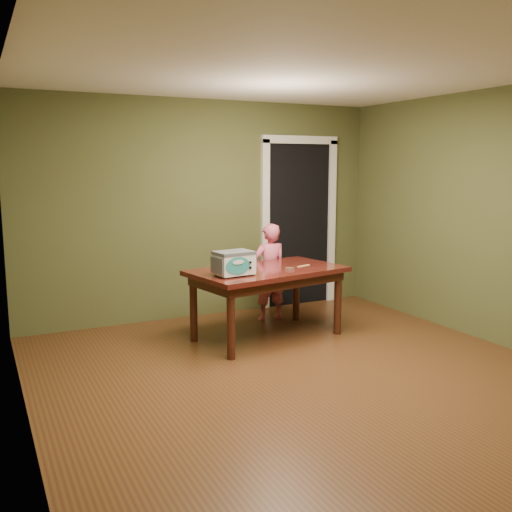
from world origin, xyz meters
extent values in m
plane|color=#4F3316|center=(0.00, 0.00, 0.00)|extent=(5.00, 5.00, 0.00)
cube|color=#47502A|center=(0.00, 2.50, 1.30)|extent=(4.50, 0.02, 2.60)
cube|color=#47502A|center=(-2.25, 0.00, 1.30)|extent=(0.02, 5.00, 2.60)
cube|color=#47502A|center=(2.25, 0.00, 1.30)|extent=(0.02, 5.00, 2.60)
cube|color=white|center=(0.00, 0.00, 2.60)|extent=(4.50, 5.00, 0.02)
cube|color=black|center=(1.30, 2.80, 1.05)|extent=(0.90, 0.60, 2.10)
cube|color=black|center=(1.30, 2.48, 1.05)|extent=(0.90, 0.02, 2.10)
cube|color=white|center=(0.80, 2.47, 1.05)|extent=(0.10, 0.06, 2.20)
cube|color=white|center=(1.80, 2.47, 1.05)|extent=(0.10, 0.06, 2.20)
cube|color=white|center=(1.30, 2.47, 2.15)|extent=(1.10, 0.06, 0.10)
cube|color=#33110B|center=(0.23, 1.31, 0.72)|extent=(1.73, 1.16, 0.05)
cube|color=#34160D|center=(0.23, 1.31, 0.65)|extent=(1.59, 1.02, 0.10)
cylinder|color=#34160D|center=(-0.40, 0.84, 0.35)|extent=(0.08, 0.08, 0.70)
cylinder|color=#34160D|center=(-0.52, 1.53, 0.35)|extent=(0.08, 0.08, 0.70)
cylinder|color=#34160D|center=(0.98, 1.09, 0.35)|extent=(0.08, 0.08, 0.70)
cylinder|color=#34160D|center=(0.86, 1.78, 0.35)|extent=(0.08, 0.08, 0.70)
cylinder|color=#4C4F54|center=(-0.38, 1.01, 0.76)|extent=(0.02, 0.02, 0.02)
cylinder|color=#4C4F54|center=(-0.40, 1.21, 0.76)|extent=(0.02, 0.02, 0.02)
cylinder|color=#4C4F54|center=(-0.08, 1.05, 0.76)|extent=(0.02, 0.02, 0.02)
cylinder|color=#4C4F54|center=(-0.10, 1.24, 0.76)|extent=(0.02, 0.02, 0.02)
cube|color=silver|center=(-0.24, 1.13, 0.87)|extent=(0.39, 0.30, 0.20)
cube|color=#4C4F54|center=(-0.24, 1.13, 0.98)|extent=(0.40, 0.31, 0.03)
cube|color=#4C4F54|center=(-0.43, 1.11, 0.87)|extent=(0.04, 0.23, 0.16)
cube|color=#4C4F54|center=(-0.05, 1.15, 0.87)|extent=(0.04, 0.23, 0.16)
ellipsoid|color=teal|center=(-0.25, 0.99, 0.87)|extent=(0.27, 0.04, 0.17)
cylinder|color=black|center=(-0.12, 1.01, 0.89)|extent=(0.03, 0.02, 0.02)
cylinder|color=black|center=(-0.12, 1.01, 0.84)|extent=(0.02, 0.01, 0.02)
cylinder|color=silver|center=(0.41, 1.16, 0.76)|extent=(0.10, 0.10, 0.02)
cylinder|color=#542D1C|center=(0.41, 1.16, 0.77)|extent=(0.09, 0.09, 0.01)
cube|color=#DCB460|center=(0.65, 1.27, 0.75)|extent=(0.18, 0.08, 0.01)
imported|color=#CC5470|center=(0.58, 1.93, 0.58)|extent=(0.43, 0.29, 1.16)
camera|label=1|loc=(-2.50, -3.93, 1.83)|focal=40.00mm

